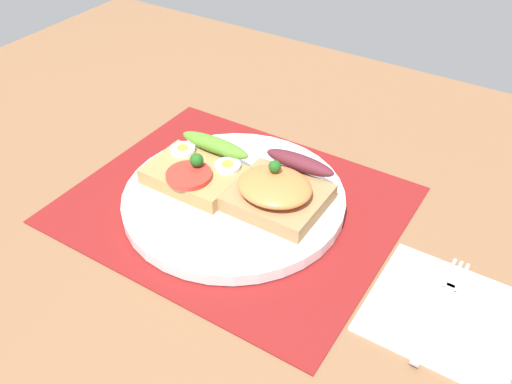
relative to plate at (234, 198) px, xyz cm
name	(u,v)px	position (x,y,z in cm)	size (l,w,h in cm)	color
ground_plane	(235,216)	(0.00, 0.00, -2.62)	(120.00, 90.00, 3.20)	brown
placemat	(234,204)	(0.00, 0.00, -0.87)	(36.55, 30.29, 0.30)	maroon
plate	(234,198)	(0.00, 0.00, 0.00)	(25.52, 25.52, 1.45)	white
sandwich_egg_tomato	(198,169)	(-5.11, 0.14, 2.15)	(10.77, 9.57, 4.05)	#A37A47
sandwich_salmon	(279,189)	(5.11, 1.37, 2.56)	(10.23, 10.53, 5.20)	#9A7449
napkin	(445,312)	(25.57, -2.65, -0.72)	(13.74, 13.00, 0.60)	white
fork	(442,305)	(25.11, -2.44, -0.26)	(1.62, 14.14, 0.32)	#B7B7BC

